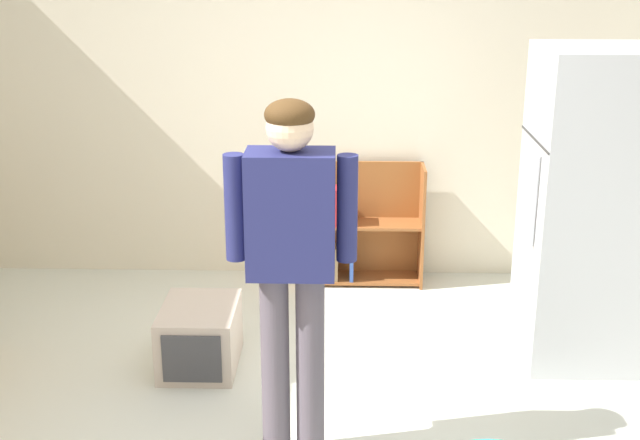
{
  "coord_description": "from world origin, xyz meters",
  "views": [
    {
      "loc": [
        0.22,
        -3.4,
        2.31
      ],
      "look_at": [
        0.11,
        0.39,
        1.04
      ],
      "focal_mm": 46.97,
      "sensor_mm": 36.0,
      "label": 1
    }
  ],
  "objects_px": {
    "refrigerator": "(593,208)",
    "standing_person": "(291,252)",
    "pet_carrier": "(200,336)",
    "bookshelf": "(357,230)"
  },
  "relations": [
    {
      "from": "refrigerator",
      "to": "pet_carrier",
      "type": "relative_size",
      "value": 3.22
    },
    {
      "from": "refrigerator",
      "to": "pet_carrier",
      "type": "bearing_deg",
      "value": -174.36
    },
    {
      "from": "refrigerator",
      "to": "pet_carrier",
      "type": "height_order",
      "value": "refrigerator"
    },
    {
      "from": "standing_person",
      "to": "pet_carrier",
      "type": "xyz_separation_m",
      "value": [
        -0.58,
        0.86,
        -0.84
      ]
    },
    {
      "from": "standing_person",
      "to": "pet_carrier",
      "type": "bearing_deg",
      "value": 123.88
    },
    {
      "from": "refrigerator",
      "to": "standing_person",
      "type": "height_order",
      "value": "refrigerator"
    },
    {
      "from": "refrigerator",
      "to": "standing_person",
      "type": "distance_m",
      "value": 1.95
    },
    {
      "from": "refrigerator",
      "to": "bookshelf",
      "type": "height_order",
      "value": "refrigerator"
    },
    {
      "from": "standing_person",
      "to": "pet_carrier",
      "type": "distance_m",
      "value": 1.34
    },
    {
      "from": "bookshelf",
      "to": "refrigerator",
      "type": "bearing_deg",
      "value": -39.81
    }
  ]
}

